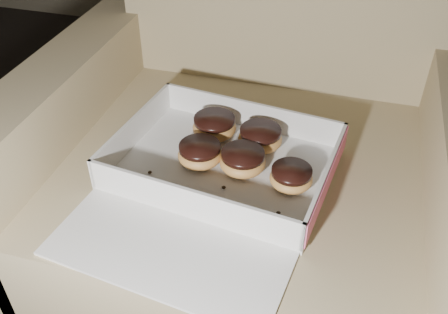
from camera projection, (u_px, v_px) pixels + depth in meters
armchair at (250, 183)px, 1.02m from camera, size 0.84×0.71×0.88m
bakery_box at (217, 177)px, 0.84m from camera, size 0.41×0.46×0.06m
donut_a at (243, 161)px, 0.85m from camera, size 0.08×0.08×0.04m
donut_b at (200, 153)px, 0.86m from camera, size 0.08×0.08×0.04m
donut_c at (260, 138)px, 0.90m from camera, size 0.08×0.08×0.04m
donut_d at (291, 177)px, 0.82m from camera, size 0.07×0.07×0.04m
donut_e at (214, 126)px, 0.93m from camera, size 0.08×0.08×0.04m
crumb_a at (278, 213)px, 0.78m from camera, size 0.01×0.01×0.00m
crumb_b at (150, 172)px, 0.85m from camera, size 0.01×0.01×0.00m
crumb_c at (224, 187)px, 0.82m from camera, size 0.01×0.01×0.00m
crumb_d at (302, 222)px, 0.76m from camera, size 0.01×0.01×0.00m
crumb_e at (265, 223)px, 0.76m from camera, size 0.01×0.01×0.00m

